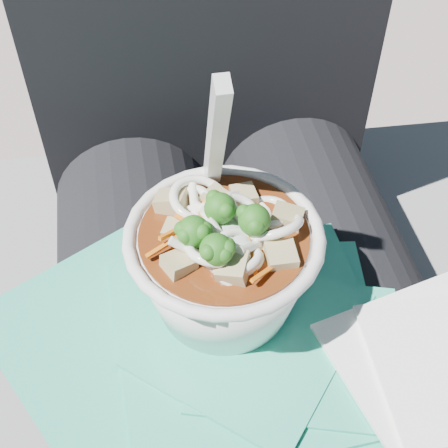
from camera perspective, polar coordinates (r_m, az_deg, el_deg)
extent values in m
cube|color=slate|center=(0.90, 0.09, -13.89)|extent=(1.02, 0.55, 0.44)
cylinder|color=black|center=(0.56, -6.37, -14.02)|extent=(0.16, 0.48, 0.16)
cylinder|color=black|center=(0.58, 11.73, -11.04)|extent=(0.16, 0.48, 0.16)
cube|color=#29AB88|center=(0.48, 3.49, -10.48)|extent=(0.20, 0.21, 0.00)
cube|color=#29AB88|center=(0.48, -7.70, -9.48)|extent=(0.26, 0.26, 0.00)
cube|color=#29AB88|center=(0.48, 4.31, -8.60)|extent=(0.19, 0.19, 0.00)
cube|color=#29AB88|center=(0.47, 2.38, -10.40)|extent=(0.20, 0.20, 0.00)
cube|color=#29AB88|center=(0.52, -0.18, -2.05)|extent=(0.15, 0.16, 0.00)
cube|color=#29AB88|center=(0.47, 6.56, -11.16)|extent=(0.18, 0.16, 0.00)
cube|color=#29AB88|center=(0.47, 2.46, -9.62)|extent=(0.20, 0.20, 0.00)
cube|color=white|center=(0.47, 19.30, -12.39)|extent=(0.16, 0.16, 0.00)
torus|color=white|center=(0.42, 0.00, -1.09)|extent=(0.14, 0.14, 0.01)
cylinder|color=#4D200B|center=(0.43, 0.00, -1.35)|extent=(0.12, 0.12, 0.01)
torus|color=white|center=(0.42, 0.02, -0.46)|extent=(0.05, 0.04, 0.03)
torus|color=white|center=(0.44, -0.93, 1.93)|extent=(0.03, 0.03, 0.02)
torus|color=white|center=(0.42, 0.45, -1.05)|extent=(0.06, 0.05, 0.04)
torus|color=white|center=(0.41, 1.05, -3.33)|extent=(0.05, 0.04, 0.03)
torus|color=white|center=(0.41, 0.03, -2.78)|extent=(0.04, 0.04, 0.02)
torus|color=white|center=(0.42, 0.36, -0.71)|extent=(0.04, 0.04, 0.02)
torus|color=white|center=(0.44, -2.78, 1.81)|extent=(0.04, 0.03, 0.03)
torus|color=white|center=(0.40, -1.31, -2.65)|extent=(0.04, 0.04, 0.03)
torus|color=white|center=(0.43, -2.19, 2.23)|extent=(0.06, 0.06, 0.02)
torus|color=white|center=(0.43, 2.22, 1.55)|extent=(0.05, 0.05, 0.03)
torus|color=white|center=(0.43, 1.39, 1.08)|extent=(0.04, 0.04, 0.02)
torus|color=white|center=(0.43, 4.57, -0.25)|extent=(0.04, 0.04, 0.04)
torus|color=white|center=(0.44, 3.84, 1.06)|extent=(0.05, 0.05, 0.01)
torus|color=white|center=(0.41, 0.07, -1.70)|extent=(0.03, 0.03, 0.02)
torus|color=white|center=(0.41, 1.52, -3.31)|extent=(0.05, 0.05, 0.04)
torus|color=white|center=(0.41, 0.73, -2.69)|extent=(0.06, 0.06, 0.02)
cylinder|color=white|center=(0.43, -1.73, 1.59)|extent=(0.01, 0.03, 0.02)
cylinder|color=white|center=(0.41, -0.09, -1.48)|extent=(0.02, 0.03, 0.02)
cylinder|color=white|center=(0.43, -2.72, 1.87)|extent=(0.01, 0.03, 0.01)
cylinder|color=white|center=(0.41, -2.95, -2.50)|extent=(0.03, 0.02, 0.02)
cylinder|color=white|center=(0.41, 2.58, -2.05)|extent=(0.03, 0.02, 0.02)
cylinder|color=white|center=(0.43, -2.49, 1.42)|extent=(0.03, 0.02, 0.02)
cylinder|color=white|center=(0.41, 0.97, -1.59)|extent=(0.03, 0.01, 0.02)
cylinder|color=olive|center=(0.42, 2.73, -0.75)|extent=(0.01, 0.01, 0.01)
sphere|color=#155012|center=(0.41, 2.79, 0.36)|extent=(0.02, 0.02, 0.02)
sphere|color=#155012|center=(0.41, 1.87, 1.07)|extent=(0.01, 0.01, 0.01)
sphere|color=#155012|center=(0.40, 3.01, -0.23)|extent=(0.01, 0.01, 0.01)
sphere|color=#155012|center=(0.41, 2.33, 1.04)|extent=(0.01, 0.01, 0.01)
sphere|color=#155012|center=(0.40, 2.86, -0.19)|extent=(0.01, 0.01, 0.01)
cylinder|color=olive|center=(0.43, -0.35, 0.33)|extent=(0.01, 0.01, 0.01)
sphere|color=#155012|center=(0.42, -0.36, 1.44)|extent=(0.02, 0.02, 0.02)
sphere|color=#155012|center=(0.42, -0.58, 2.27)|extent=(0.01, 0.01, 0.01)
sphere|color=#155012|center=(0.41, 0.16, 1.23)|extent=(0.01, 0.01, 0.01)
sphere|color=#155012|center=(0.41, 0.25, 1.14)|extent=(0.01, 0.01, 0.01)
sphere|color=#155012|center=(0.42, -0.94, 2.43)|extent=(0.01, 0.01, 0.01)
cylinder|color=olive|center=(0.41, -2.73, -1.80)|extent=(0.01, 0.01, 0.01)
sphere|color=#155012|center=(0.40, -2.79, -0.69)|extent=(0.02, 0.02, 0.02)
sphere|color=#155012|center=(0.40, -3.52, -1.06)|extent=(0.01, 0.01, 0.01)
sphere|color=#155012|center=(0.40, -2.00, -0.75)|extent=(0.01, 0.01, 0.01)
sphere|color=#155012|center=(0.40, -1.79, -0.51)|extent=(0.01, 0.01, 0.01)
sphere|color=#155012|center=(0.40, -3.84, -0.47)|extent=(0.01, 0.01, 0.01)
cylinder|color=olive|center=(0.40, -0.69, -3.47)|extent=(0.01, 0.01, 0.01)
sphere|color=#155012|center=(0.39, -0.70, -2.38)|extent=(0.02, 0.02, 0.02)
sphere|color=#155012|center=(0.39, 0.01, -2.76)|extent=(0.01, 0.01, 0.01)
sphere|color=#155012|center=(0.39, -1.45, -2.60)|extent=(0.01, 0.01, 0.01)
sphere|color=#155012|center=(0.39, 0.30, -1.99)|extent=(0.01, 0.01, 0.01)
sphere|color=#155012|center=(0.39, 0.32, -2.25)|extent=(0.01, 0.01, 0.01)
cube|color=orange|center=(0.41, 2.55, -3.00)|extent=(0.00, 0.04, 0.01)
cube|color=orange|center=(0.41, -2.21, -0.44)|extent=(0.03, 0.03, 0.01)
cube|color=orange|center=(0.41, -5.02, -1.69)|extent=(0.03, 0.02, 0.01)
cube|color=orange|center=(0.42, -2.11, 0.63)|extent=(0.01, 0.04, 0.01)
cube|color=orange|center=(0.42, -3.87, -0.29)|extent=(0.03, 0.03, 0.02)
cube|color=orange|center=(0.40, 4.17, -4.10)|extent=(0.03, 0.02, 0.01)
cube|color=#978355|center=(0.43, 5.77, 0.51)|extent=(0.03, 0.03, 0.02)
cube|color=#978355|center=(0.45, 1.80, 2.54)|extent=(0.02, 0.02, 0.01)
cube|color=#978355|center=(0.44, -0.92, 2.41)|extent=(0.02, 0.02, 0.01)
cube|color=#978355|center=(0.44, -4.80, 2.04)|extent=(0.03, 0.03, 0.02)
cube|color=#978355|center=(0.42, -4.39, -0.55)|extent=(0.02, 0.02, 0.01)
cube|color=#978355|center=(0.40, -4.15, -3.68)|extent=(0.03, 0.03, 0.02)
cube|color=#978355|center=(0.40, 0.84, -4.03)|extent=(0.03, 0.03, 0.02)
cube|color=#978355|center=(0.41, 5.23, -3.00)|extent=(0.02, 0.02, 0.01)
ellipsoid|color=silver|center=(0.41, 0.40, -1.55)|extent=(0.03, 0.04, 0.01)
cube|color=silver|center=(0.41, -0.73, 7.84)|extent=(0.01, 0.06, 0.13)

